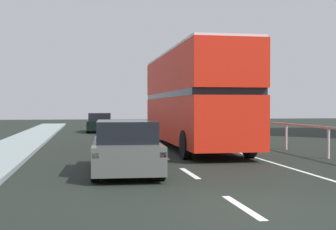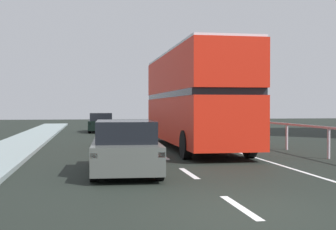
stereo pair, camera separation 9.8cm
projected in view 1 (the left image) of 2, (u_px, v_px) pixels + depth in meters
name	position (u px, v px, depth m)	size (l,w,h in m)	color
ground_plane	(246.00, 212.00, 8.28)	(74.06, 120.00, 0.10)	black
lane_paint_markings	(214.00, 155.00, 17.46)	(3.32, 46.00, 0.01)	silver
bridge_side_railing	(305.00, 130.00, 18.09)	(0.10, 42.00, 1.12)	#BBABB4
double_decker_bus_red	(193.00, 97.00, 20.38)	(2.63, 11.20, 4.17)	red
hatchback_car_near	(126.00, 148.00, 12.91)	(1.97, 4.55, 1.44)	#4C504C
sedan_car_ahead	(100.00, 123.00, 33.66)	(1.88, 4.49, 1.37)	black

